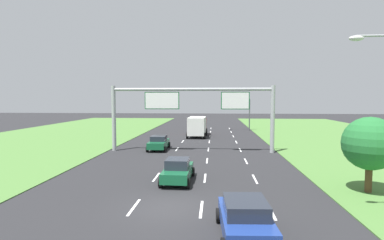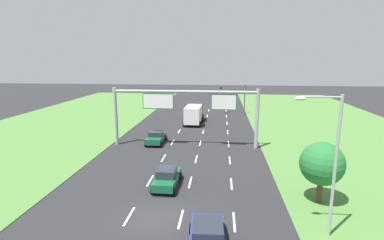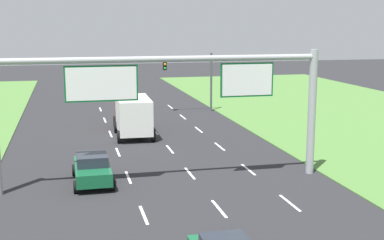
% 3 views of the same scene
% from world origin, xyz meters
% --- Properties ---
extents(ground_plane, '(200.00, 200.00, 0.00)m').
position_xyz_m(ground_plane, '(0.00, 0.00, 0.00)').
color(ground_plane, '#262628').
extents(lane_dashes_inner_left, '(0.14, 62.40, 0.01)m').
position_xyz_m(lane_dashes_inner_left, '(-1.75, 12.00, 0.00)').
color(lane_dashes_inner_left, white).
rests_on(lane_dashes_inner_left, ground_plane).
extents(lane_dashes_inner_right, '(0.14, 62.40, 0.01)m').
position_xyz_m(lane_dashes_inner_right, '(1.75, 12.00, 0.00)').
color(lane_dashes_inner_right, white).
rests_on(lane_dashes_inner_right, ground_plane).
extents(lane_dashes_slip, '(0.14, 62.40, 0.01)m').
position_xyz_m(lane_dashes_slip, '(5.25, 12.00, 0.00)').
color(lane_dashes_slip, white).
rests_on(lane_dashes_slip, ground_plane).
extents(car_near_red, '(2.10, 4.28, 1.55)m').
position_xyz_m(car_near_red, '(-3.72, 17.46, 0.79)').
color(car_near_red, '#145633').
rests_on(car_near_red, ground_plane).
extents(car_lead_silver, '(2.07, 4.16, 1.59)m').
position_xyz_m(car_lead_silver, '(-0.06, 4.95, 0.78)').
color(car_lead_silver, '#145633').
rests_on(car_lead_silver, ground_plane).
extents(car_mid_lane, '(2.35, 4.12, 1.57)m').
position_xyz_m(car_mid_lane, '(3.65, -2.99, 0.81)').
color(car_mid_lane, navy).
rests_on(car_mid_lane, ground_plane).
extents(box_truck, '(2.84, 7.25, 2.94)m').
position_xyz_m(box_truck, '(-0.09, 29.49, 1.62)').
color(box_truck, '#B21E19').
rests_on(box_truck, ground_plane).
extents(sign_gantry, '(17.24, 0.44, 7.00)m').
position_xyz_m(sign_gantry, '(0.07, 16.51, 4.89)').
color(sign_gantry, '#9EA0A5').
rests_on(sign_gantry, ground_plane).
extents(traffic_light_mast, '(4.76, 0.49, 5.60)m').
position_xyz_m(traffic_light_mast, '(6.66, 38.55, 3.87)').
color(traffic_light_mast, '#47494F').
rests_on(traffic_light_mast, ground_plane).
extents(street_lamp, '(2.61, 0.32, 8.50)m').
position_xyz_m(street_lamp, '(10.38, -1.08, 5.08)').
color(street_lamp, '#9EA0A5').
rests_on(street_lamp, ground_plane).
extents(roadside_tree_near, '(3.15, 3.15, 4.56)m').
position_xyz_m(roadside_tree_near, '(11.55, 3.33, 2.97)').
color(roadside_tree_near, '#513823').
rests_on(roadside_tree_near, ground_plane).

